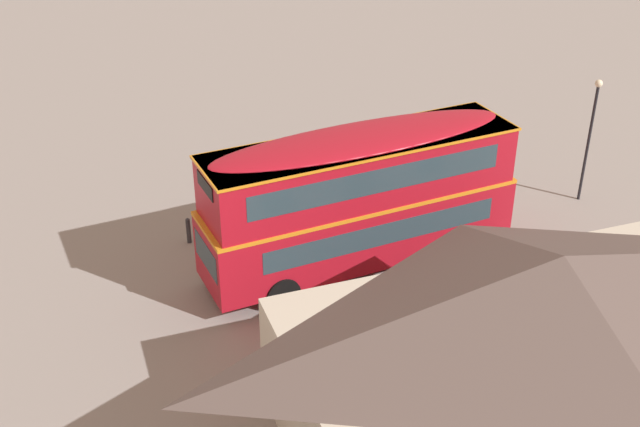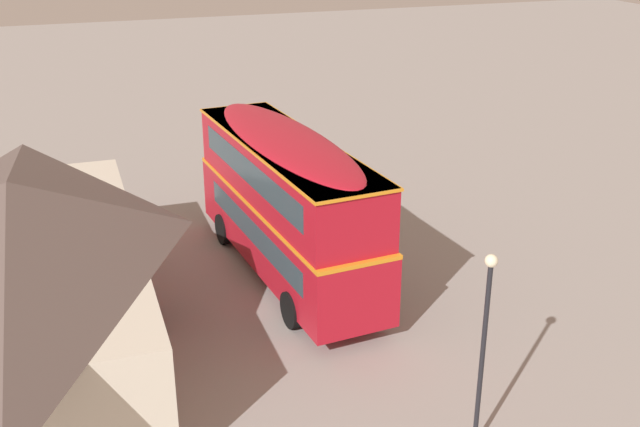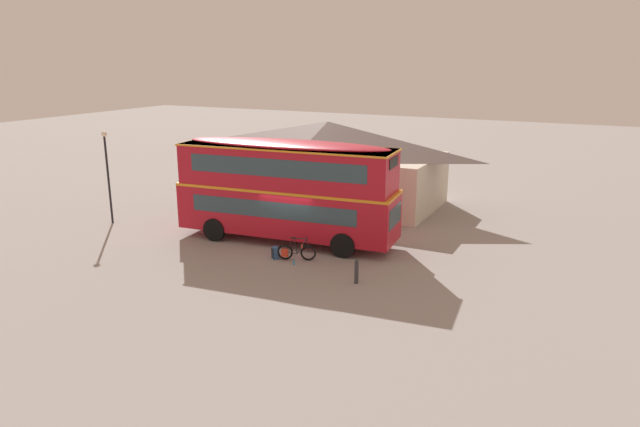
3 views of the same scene
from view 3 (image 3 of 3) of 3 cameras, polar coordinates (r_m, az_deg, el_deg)
name	(u,v)px [view 3 (image 3 of 3)]	position (r m, az deg, el deg)	size (l,w,h in m)	color
ground_plane	(293,246)	(26.48, -2.66, -3.28)	(120.00, 120.00, 0.00)	gray
double_decker_bus	(286,187)	(26.55, -3.36, 2.69)	(10.57, 3.43, 4.79)	black
touring_bicycle	(295,252)	(24.61, -2.48, -3.83)	(1.61, 0.80, 1.03)	black
backpack_on_ground	(275,252)	(24.86, -4.46, -3.85)	(0.38, 0.37, 0.58)	#2D4C7A
water_bottle_blue_sports	(294,262)	(24.13, -2.61, -4.87)	(0.08, 0.08, 0.25)	#338CBF
pub_building	(328,161)	(34.34, 0.77, 5.24)	(13.46, 6.74, 4.77)	beige
street_lamp	(107,167)	(31.42, -20.37, 4.31)	(0.28, 0.28, 4.82)	black
kerb_bollard	(356,271)	(22.14, 3.64, -5.72)	(0.16, 0.16, 0.97)	#333338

